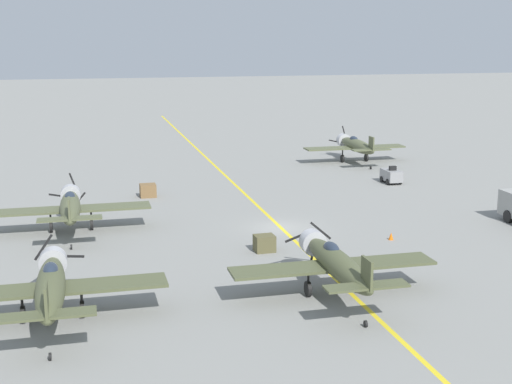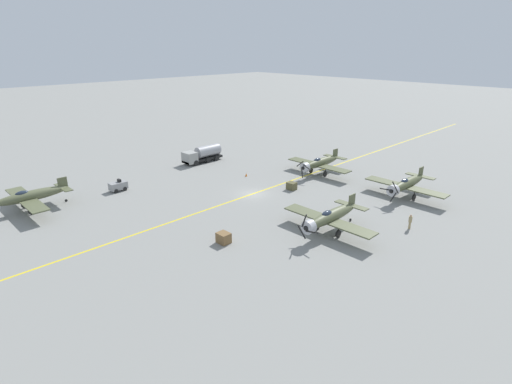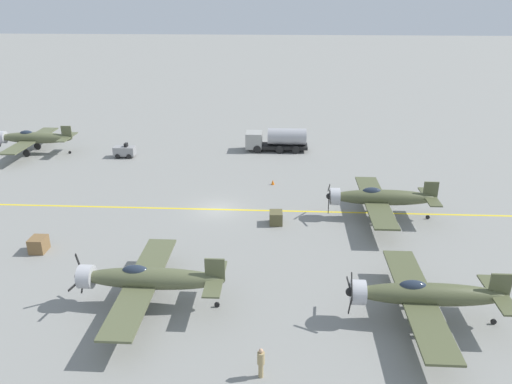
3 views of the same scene
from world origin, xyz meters
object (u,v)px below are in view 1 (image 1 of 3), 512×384
Objects in this scene: airplane_near_left at (51,286)px; supply_crate_mid_lane at (148,191)px; airplane_far_right at (356,145)px; tow_tractor at (391,175)px; traffic_cone at (391,236)px; airplane_near_center at (336,263)px; supply_crate_by_tanker at (264,243)px; airplane_mid_left at (70,206)px.

airplane_near_left is 29.38m from supply_crate_mid_lane.
airplane_far_right reaches higher than tow_tractor.
airplane_near_left is 52.49m from airplane_far_right.
airplane_far_right is 12.16m from tow_tractor.
supply_crate_mid_lane is 2.64× the size of traffic_cone.
tow_tractor is 20.68m from traffic_cone.
supply_crate_mid_lane is at bearing 93.80° from airplane_near_center.
airplane_far_right is 21.82× the size of traffic_cone.
airplane_far_right is at bearing 26.10° from supply_crate_mid_lane.
airplane_far_right is 36.83m from supply_crate_by_tanker.
airplane_near_left is at bearing -124.83° from airplane_far_right.
airplane_near_center is at bearing -79.51° from supply_crate_by_tanker.
airplane_mid_left is 15.43m from supply_crate_by_tanker.
airplane_near_center reaches higher than traffic_cone.
supply_crate_mid_lane is at bearing -149.67° from airplane_far_right.
airplane_near_left reaches higher than traffic_cone.
airplane_far_right is at bearing 54.95° from airplane_near_center.
supply_crate_by_tanker is (-1.73, 9.35, -1.44)m from airplane_near_center.
tow_tractor is (16.53, 28.67, -1.22)m from airplane_near_center.
tow_tractor is at bearing 46.62° from supply_crate_by_tanker.
airplane_near_center is 4.62× the size of tow_tractor.
airplane_far_right is (32.20, 23.14, 0.00)m from airplane_mid_left.
supply_crate_mid_lane is (-7.90, 28.28, -1.41)m from airplane_near_center.
airplane_far_right reaches higher than airplane_near_left.
supply_crate_by_tanker is (-19.23, -31.38, -1.44)m from airplane_far_right.
airplane_far_right reaches higher than airplane_near_center.
supply_crate_mid_lane is at bearing 130.71° from traffic_cone.
airplane_mid_left is at bearing 147.58° from supply_crate_by_tanker.
airplane_mid_left is at bearing 118.10° from airplane_near_center.
airplane_near_center is 21.82× the size of traffic_cone.
airplane_near_center reaches higher than tow_tractor.
airplane_mid_left reaches higher than airplane_near_center.
airplane_far_right is (33.07, 40.76, 0.00)m from airplane_near_left.
airplane_mid_left is at bearing 161.16° from traffic_cone.
airplane_mid_left is 8.73× the size of supply_crate_by_tanker.
tow_tractor is at bearing 0.91° from supply_crate_mid_lane.
supply_crate_mid_lane is at bearing 79.84° from airplane_near_left.
traffic_cone is (7.96, 9.85, -1.74)m from airplane_near_center.
airplane_mid_left is 21.82× the size of traffic_cone.
traffic_cone is (22.66, -7.73, -1.74)m from airplane_mid_left.
airplane_near_left is 21.82× the size of traffic_cone.
airplane_near_left is 1.00× the size of airplane_near_center.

